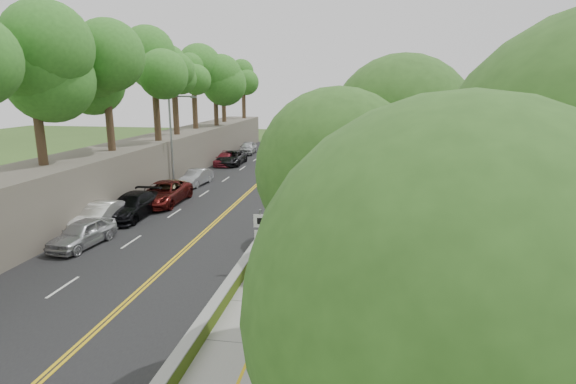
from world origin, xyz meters
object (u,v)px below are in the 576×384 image
Objects in this scene: concrete_block at (319,228)px; car_1 at (99,216)px; car_0 at (82,233)px; construction_barrel at (347,179)px; car_2 at (163,193)px; painter_0 at (272,230)px; person_far at (341,177)px; signpost at (260,234)px; streetlight at (174,135)px.

car_1 is (-13.56, -0.96, 0.39)m from concrete_block.
concrete_block is 0.28× the size of car_0.
car_1 reaches higher than construction_barrel.
car_2 is 12.20m from painter_0.
construction_barrel is 0.21× the size of car_0.
car_2 is 3.52× the size of person_far.
construction_barrel is (3.25, 20.85, -1.46)m from signpost.
signpost is 21.15m from construction_barrel.
streetlight is 4.73× the size of person_far.
person_far is at bearing 32.10° from car_2.
streetlight is 17.58m from painter_0.
streetlight is 18.03m from concrete_block.
construction_barrel is 0.15× the size of car_2.
construction_barrel is 0.55× the size of painter_0.
signpost reaches higher than car_2.
car_2 is (1.33, 6.25, 0.03)m from car_1.
concrete_block is 13.60m from car_1.
person_far is (3.00, 15.59, 0.03)m from painter_0.
streetlight is 15.58m from car_0.
car_0 is (1.00, -15.07, -3.86)m from streetlight.
car_1 reaches higher than car_0.
construction_barrel is 0.19× the size of car_1.
signpost reaches higher than car_1.
streetlight reaches higher than car_2.
car_0 is at bearing -86.19° from streetlight.
car_0 is 22.05m from person_far.
streetlight is 2.58× the size of signpost.
car_0 is (-12.66, -4.07, 0.32)m from concrete_block.
signpost is at bearing -25.70° from car_1.
streetlight is at bearing 57.26° from painter_0.
car_1 is at bearing -89.50° from streetlight.
painter_0 reaches higher than construction_barrel.
construction_barrel is 1.42m from person_far.
car_0 is at bearing 69.26° from person_far.
painter_0 is (11.11, -1.04, 0.03)m from car_1.
car_1 is at bearing -132.87° from construction_barrel.
concrete_block is 13.60m from person_far.
signpost is 3.42× the size of construction_barrel.
car_1 is 20.26m from person_far.
concrete_block is at bearing 2.25° from car_1.
construction_barrel is at bearing 59.88° from car_0.
car_1 is 2.87× the size of person_far.
streetlight is 4.89× the size of painter_0.
signpost is at bearing -49.20° from car_2.
car_2 is at bearing 93.27° from car_0.
car_0 is 2.64× the size of painter_0.
car_0 is at bearing -126.06° from construction_barrel.
concrete_block is (2.15, 6.02, -1.51)m from signpost.
signpost reaches higher than person_far.
painter_0 is at bearing -37.63° from car_2.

